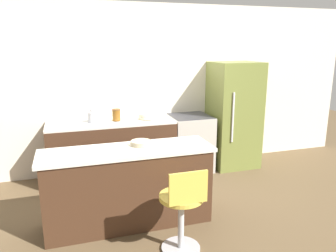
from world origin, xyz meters
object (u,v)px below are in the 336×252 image
object	(u,v)px
refrigerator	(234,115)
stool_chair	(182,211)
oven_range	(190,143)
mixing_bowl	(147,116)
kettle	(93,116)

from	to	relation	value
refrigerator	stool_chair	size ratio (longest dim) A/B	1.93
oven_range	stool_chair	xyz separation A→B (m)	(-0.87, -2.04, -0.01)
oven_range	refrigerator	xyz separation A→B (m)	(0.75, -0.02, 0.41)
refrigerator	mixing_bowl	world-z (taller)	refrigerator
oven_range	refrigerator	distance (m)	0.86
kettle	refrigerator	bearing A→B (deg)	-0.84
stool_chair	mixing_bowl	size ratio (longest dim) A/B	3.27
oven_range	kettle	xyz separation A→B (m)	(-1.50, 0.01, 0.54)
stool_chair	kettle	world-z (taller)	kettle
refrigerator	oven_range	bearing A→B (deg)	178.59
stool_chair	kettle	size ratio (longest dim) A/B	4.02
kettle	oven_range	bearing A→B (deg)	-0.55
refrigerator	mixing_bowl	size ratio (longest dim) A/B	6.30
mixing_bowl	kettle	bearing A→B (deg)	180.00
oven_range	mixing_bowl	world-z (taller)	mixing_bowl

